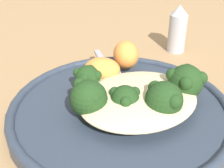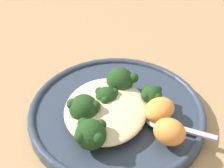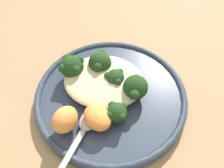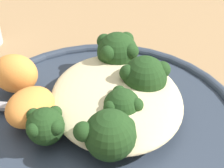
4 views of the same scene
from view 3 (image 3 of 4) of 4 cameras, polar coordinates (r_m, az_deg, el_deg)
The scene contains 11 objects.
ground_plane at distance 0.42m, azimuth -0.31°, elevation -3.76°, with size 4.00×4.00×0.00m, color #9E7A51.
plate at distance 0.40m, azimuth 0.14°, elevation -3.45°, with size 0.28×0.28×0.02m.
quinoa_mound at distance 0.40m, azimuth -2.07°, elevation 1.03°, with size 0.15×0.13×0.02m, color beige.
broccoli_stalk_0 at distance 0.36m, azimuth 0.18°, elevation -6.82°, with size 0.08×0.06×0.03m.
broccoli_stalk_1 at distance 0.38m, azimuth 3.97°, elevation -1.77°, with size 0.12×0.06×0.04m.
broccoli_stalk_2 at distance 0.39m, azimuth -0.33°, elevation 0.56°, with size 0.07×0.08×0.03m.
broccoli_stalk_3 at distance 0.41m, azimuth -3.31°, elevation 4.90°, with size 0.04×0.10×0.04m.
broccoli_stalk_4 at distance 0.41m, azimuth -10.01°, elevation 3.78°, with size 0.08×0.08×0.04m.
sweet_potato_chunk_0 at distance 0.35m, azimuth -12.17°, elevation -9.06°, with size 0.05×0.04×0.04m, color orange.
sweet_potato_chunk_1 at distance 0.35m, azimuth -3.81°, elevation -8.72°, with size 0.05×0.04×0.03m, color orange.
spoon at distance 0.36m, azimuth -6.68°, elevation -10.51°, with size 0.05×0.11×0.01m.
Camera 3 is at (0.04, -0.23, 0.34)m, focal length 35.00 mm.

